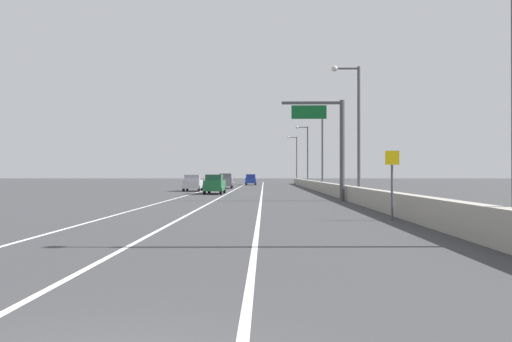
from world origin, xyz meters
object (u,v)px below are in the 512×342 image
Objects in this scene: car_blue_1 at (251,180)px; car_green_3 at (215,184)px; lamp_post_right_second at (355,123)px; car_gray_0 at (226,181)px; lamp_post_right_near at (506,37)px; speed_advisory_sign at (392,180)px; car_silver_2 at (193,183)px; lamp_post_right_fourth at (306,151)px; lamp_post_right_fifth at (296,156)px; overhead_sign_gantry at (332,137)px; lamp_post_right_third at (320,143)px.

car_blue_1 is 41.68m from car_green_3.
car_blue_1 is (-9.26, 54.32, -4.82)m from lamp_post_right_second.
lamp_post_right_second is at bearing -69.48° from car_gray_0.
car_gray_0 is at bearing 91.14° from car_green_3.
speed_advisory_sign is at bearing 98.70° from lamp_post_right_near.
car_silver_2 is at bearing 110.55° from speed_advisory_sign.
lamp_post_right_fourth reaches higher than car_blue_1.
speed_advisory_sign is 87.03m from lamp_post_right_fifth.
lamp_post_right_near is 2.11× the size of car_blue_1.
speed_advisory_sign is at bearing -88.40° from overhead_sign_gantry.
lamp_post_right_near is 1.00× the size of lamp_post_right_fifth.
lamp_post_right_fourth reaches higher than car_gray_0.
lamp_post_right_third is 16.78m from car_green_3.
speed_advisory_sign is 0.30× the size of lamp_post_right_fourth.
lamp_post_right_near reaches higher than overhead_sign_gantry.
lamp_post_right_near is (1.19, -7.76, 4.03)m from speed_advisory_sign.
car_blue_1 is 1.13× the size of car_silver_2.
lamp_post_right_third is (0.12, 47.34, 0.00)m from lamp_post_right_near.
speed_advisory_sign is 0.71× the size of car_silver_2.
car_green_3 is (3.36, -8.23, 0.02)m from car_silver_2.
lamp_post_right_fourth reaches higher than car_green_3.
lamp_post_right_fifth is at bearing 90.10° from lamp_post_right_third.
speed_advisory_sign is at bearing -69.45° from car_silver_2.
car_green_3 is at bearing -109.14° from lamp_post_right_fourth.
lamp_post_right_third is 16.11m from car_silver_2.
lamp_post_right_near and lamp_post_right_fourth have the same top height.
speed_advisory_sign is 63.40m from lamp_post_right_fourth.
car_silver_2 is at bearing 108.59° from lamp_post_right_near.
lamp_post_right_fifth is at bearing 78.66° from car_green_3.
overhead_sign_gantry is 1.57× the size of car_blue_1.
car_silver_2 is (-15.05, -50.06, -4.84)m from lamp_post_right_fifth.
lamp_post_right_fourth is (1.99, 47.41, 1.06)m from overhead_sign_gantry.
car_green_3 is at bearing 132.75° from lamp_post_right_second.
lamp_post_right_near reaches higher than car_blue_1.
lamp_post_right_second is 1.00× the size of lamp_post_right_fourth.
speed_advisory_sign is 30.50m from car_green_3.
lamp_post_right_near reaches higher than car_gray_0.
lamp_post_right_second and lamp_post_right_fourth have the same top height.
lamp_post_right_fifth reaches higher than car_gray_0.
car_silver_2 is 0.89× the size of car_green_3.
speed_advisory_sign is (0.44, -15.85, -2.96)m from overhead_sign_gantry.
lamp_post_right_near reaches higher than car_green_3.
car_silver_2 is (-13.38, 21.02, -3.78)m from overhead_sign_gantry.
lamp_post_right_second is 2.33× the size of car_gray_0.
lamp_post_right_fourth reaches higher than overhead_sign_gantry.
lamp_post_right_near and lamp_post_right_second have the same top height.
overhead_sign_gantry is 2.04m from lamp_post_right_second.
lamp_post_right_near is 47.33m from car_silver_2.
lamp_post_right_second reaches higher than car_gray_0.
lamp_post_right_fourth is (1.55, 63.26, 4.03)m from speed_advisory_sign.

